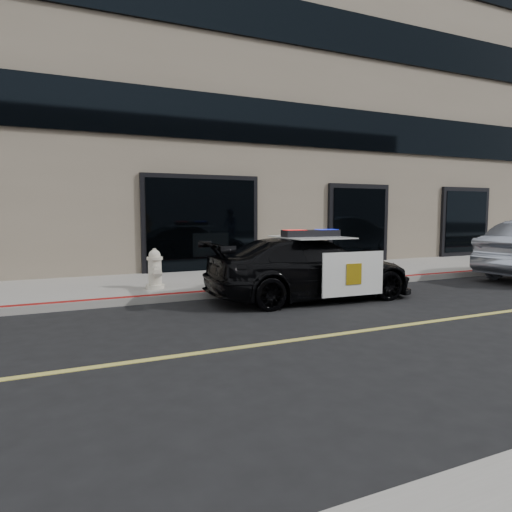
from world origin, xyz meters
name	(u,v)px	position (x,y,z in m)	size (l,w,h in m)	color
ground	(398,326)	(0.00, 0.00, 0.00)	(120.00, 120.00, 0.00)	black
sidewalk_n	(259,278)	(0.00, 5.25, 0.07)	(60.00, 3.50, 0.15)	gray
building_n	(196,94)	(0.00, 10.50, 6.00)	(60.00, 7.00, 12.00)	#756856
police_car	(311,268)	(-0.06, 2.58, 0.65)	(2.26, 4.62, 1.46)	black
fire_hydrant	(155,270)	(-2.93, 4.36, 0.56)	(0.40, 0.55, 0.88)	silver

